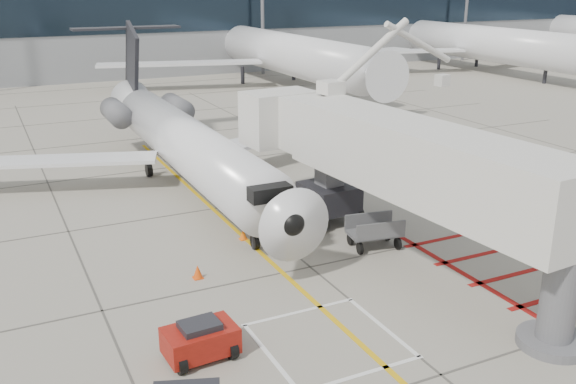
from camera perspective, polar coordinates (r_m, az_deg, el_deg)
name	(u,v)px	position (r m, az deg, el deg)	size (l,w,h in m)	color
ground_plane	(365,313)	(22.21, 6.89, -10.59)	(260.00, 260.00, 0.00)	gray
regional_jet	(199,124)	(32.03, -7.94, 6.01)	(23.76, 29.96, 7.85)	white
jet_bridge	(419,176)	(24.32, 11.60, 1.42)	(8.91, 18.82, 7.53)	silver
pushback_tug	(200,339)	(19.60, -7.81, -12.81)	(2.11, 1.32, 1.23)	maroon
baggage_cart	(374,232)	(27.05, 7.68, -3.52)	(2.16, 1.37, 1.37)	#525256
ground_power_unit	(560,226)	(29.15, 23.05, -2.78)	(2.29, 1.34, 1.82)	beige
cone_nose	(198,272)	(24.50, -8.03, -7.03)	(0.38, 0.38, 0.53)	#E7480C
cone_side	(243,234)	(27.80, -4.01, -3.77)	(0.34, 0.34, 0.48)	#FF650D
terminal_building	(143,9)	(88.74, -12.79, 15.61)	(180.00, 28.00, 14.00)	gray
terminal_glass_band	(173,4)	(75.12, -10.21, 16.09)	(180.00, 0.10, 6.00)	black
bg_aircraft_c	(276,25)	(68.69, -1.05, 14.59)	(36.64, 40.71, 12.21)	silver
bg_aircraft_d	(473,20)	(83.13, 16.10, 14.52)	(36.16, 40.18, 12.05)	silver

